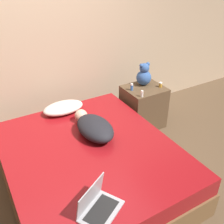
% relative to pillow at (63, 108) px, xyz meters
% --- Properties ---
extents(ground_plane, '(12.00, 12.00, 0.00)m').
position_rel_pillow_xyz_m(ground_plane, '(-0.03, -0.80, -0.54)').
color(ground_plane, brown).
extents(wall_back, '(8.00, 0.06, 2.60)m').
position_rel_pillow_xyz_m(wall_back, '(-0.03, 0.46, 0.76)').
color(wall_back, tan).
rests_on(wall_back, ground_plane).
extents(bed, '(1.66, 1.97, 0.48)m').
position_rel_pillow_xyz_m(bed, '(-0.03, -0.80, -0.30)').
color(bed, brown).
rests_on(bed, ground_plane).
extents(nightstand, '(0.54, 0.47, 0.60)m').
position_rel_pillow_xyz_m(nightstand, '(1.13, -0.15, -0.24)').
color(nightstand, brown).
rests_on(nightstand, ground_plane).
extents(pillow, '(0.50, 0.29, 0.13)m').
position_rel_pillow_xyz_m(pillow, '(0.00, 0.00, 0.00)').
color(pillow, beige).
rests_on(pillow, bed).
extents(person_lying, '(0.36, 0.69, 0.19)m').
position_rel_pillow_xyz_m(person_lying, '(0.12, -0.60, 0.03)').
color(person_lying, black).
rests_on(person_lying, bed).
extents(laptop, '(0.41, 0.37, 0.24)m').
position_rel_pillow_xyz_m(laptop, '(-0.31, -1.51, -0.01)').
color(laptop, '#9E9EA3').
rests_on(laptop, bed).
extents(teddy_bear, '(0.21, 0.21, 0.32)m').
position_rel_pillow_xyz_m(teddy_bear, '(1.17, -0.05, 0.20)').
color(teddy_bear, '#335693').
rests_on(teddy_bear, nightstand).
extents(bottle_blue, '(0.04, 0.04, 0.10)m').
position_rel_pillow_xyz_m(bottle_blue, '(0.93, -0.12, 0.11)').
color(bottle_blue, '#3866B2').
rests_on(bottle_blue, nightstand).
extents(bottle_white, '(0.03, 0.03, 0.09)m').
position_rel_pillow_xyz_m(bottle_white, '(0.94, -0.34, 0.10)').
color(bottle_white, white).
rests_on(bottle_white, nightstand).
extents(bottle_amber, '(0.05, 0.05, 0.07)m').
position_rel_pillow_xyz_m(bottle_amber, '(1.33, -0.23, 0.09)').
color(bottle_amber, gold).
rests_on(bottle_amber, nightstand).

